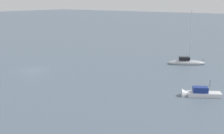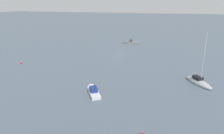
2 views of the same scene
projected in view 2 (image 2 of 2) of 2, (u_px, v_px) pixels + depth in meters
The scene contains 8 objects.
ground_plane at pixel (120, 54), 68.01m from camera, with size 500.00×500.00×0.00m, color slate.
seawall_pier at pixel (131, 42), 85.40m from camera, with size 6.78×1.60×0.65m.
person_seated_blue_left at pixel (132, 41), 85.05m from camera, with size 0.45×0.64×0.73m.
person_seated_maroon_right at pixel (130, 41), 85.28m from camera, with size 0.45×0.64×0.73m.
umbrella_open_navy at pixel (131, 39), 84.93m from camera, with size 1.31×1.31×1.28m.
sailboat_grey_outer at pixel (198, 82), 43.42m from camera, with size 5.86×7.38×11.02m.
motorboat_white_mid at pixel (93, 92), 38.92m from camera, with size 4.15×5.29×2.94m.
mooring_buoy_near at pixel (21, 63), 57.39m from camera, with size 0.54×0.54×0.54m.
Camera 2 is at (-16.34, 64.17, 16.26)m, focal length 33.71 mm.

